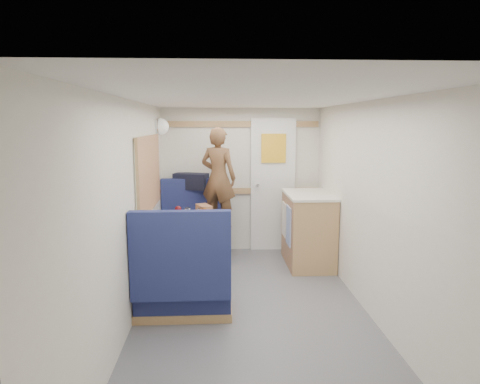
{
  "coord_description": "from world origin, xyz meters",
  "views": [
    {
      "loc": [
        -0.32,
        -3.69,
        1.79
      ],
      "look_at": [
        -0.08,
        0.9,
        1.05
      ],
      "focal_mm": 32.0,
      "sensor_mm": 36.0,
      "label": 1
    }
  ],
  "objects": [
    {
      "name": "ceiling",
      "position": [
        0.0,
        0.0,
        2.0
      ],
      "size": [
        4.5,
        4.5,
        0.0
      ],
      "primitive_type": "plane",
      "rotation": [
        3.14,
        0.0,
        0.0
      ],
      "color": "silver",
      "rests_on": "wall_back"
    },
    {
      "name": "floor",
      "position": [
        0.0,
        0.0,
        0.0
      ],
      "size": [
        4.5,
        4.5,
        0.0
      ],
      "primitive_type": "plane",
      "color": "#515156",
      "rests_on": "ground"
    },
    {
      "name": "tumbler_right",
      "position": [
        -0.52,
        1.1,
        0.78
      ],
      "size": [
        0.07,
        0.07,
        0.11
      ],
      "primitive_type": "cylinder",
      "color": "silver",
      "rests_on": "dinette_table"
    },
    {
      "name": "bench_near",
      "position": [
        -0.65,
        0.14,
        0.3
      ],
      "size": [
        0.9,
        0.59,
        1.05
      ],
      "color": "#191D52",
      "rests_on": "floor"
    },
    {
      "name": "duffel_bag",
      "position": [
        -0.69,
        2.12,
        1.01
      ],
      "size": [
        0.5,
        0.34,
        0.22
      ],
      "primitive_type": "cube",
      "rotation": [
        0.0,
        0.0,
        -0.31
      ],
      "color": "black",
      "rests_on": "ledge"
    },
    {
      "name": "oak_trim_low",
      "position": [
        0.0,
        2.23,
        0.85
      ],
      "size": [
        2.15,
        0.02,
        0.08
      ],
      "primitive_type": "cube",
      "color": "#936342",
      "rests_on": "wall_back"
    },
    {
      "name": "wall_back",
      "position": [
        0.0,
        2.25,
        1.0
      ],
      "size": [
        2.2,
        0.02,
        2.0
      ],
      "primitive_type": "cube",
      "color": "silver",
      "rests_on": "floor"
    },
    {
      "name": "wine_glass",
      "position": [
        -0.76,
        0.98,
        0.84
      ],
      "size": [
        0.08,
        0.08,
        0.17
      ],
      "color": "white",
      "rests_on": "dinette_table"
    },
    {
      "name": "bread_loaf",
      "position": [
        -0.49,
        1.38,
        0.77
      ],
      "size": [
        0.21,
        0.27,
        0.1
      ],
      "primitive_type": "cube",
      "rotation": [
        0.0,
        0.0,
        0.39
      ],
      "color": "olive",
      "rests_on": "dinette_table"
    },
    {
      "name": "salt_grinder",
      "position": [
        -0.74,
        1.06,
        0.76
      ],
      "size": [
        0.04,
        0.04,
        0.09
      ],
      "primitive_type": "cylinder",
      "color": "white",
      "rests_on": "dinette_table"
    },
    {
      "name": "pepper_grinder",
      "position": [
        -0.56,
        1.01,
        0.77
      ],
      "size": [
        0.04,
        0.04,
        0.09
      ],
      "primitive_type": "cylinder",
      "color": "black",
      "rests_on": "dinette_table"
    },
    {
      "name": "cheese_block",
      "position": [
        -0.6,
        0.83,
        0.76
      ],
      "size": [
        0.12,
        0.09,
        0.04
      ],
      "primitive_type": "cube",
      "rotation": [
        0.0,
        0.0,
        0.2
      ],
      "color": "#E8D986",
      "rests_on": "tray"
    },
    {
      "name": "beer_glass",
      "position": [
        -0.49,
        1.09,
        0.78
      ],
      "size": [
        0.07,
        0.07,
        0.11
      ],
      "primitive_type": "cylinder",
      "color": "#8E4314",
      "rests_on": "dinette_table"
    },
    {
      "name": "wall_left",
      "position": [
        -1.1,
        0.0,
        1.0
      ],
      "size": [
        0.02,
        4.5,
        2.0
      ],
      "primitive_type": "cube",
      "color": "silver",
      "rests_on": "floor"
    },
    {
      "name": "dome_light",
      "position": [
        -1.04,
        1.85,
        1.75
      ],
      "size": [
        0.2,
        0.2,
        0.2
      ],
      "primitive_type": "sphere",
      "color": "white",
      "rests_on": "wall_left"
    },
    {
      "name": "rear_door",
      "position": [
        0.45,
        2.22,
        0.97
      ],
      "size": [
        0.62,
        0.12,
        1.86
      ],
      "color": "white",
      "rests_on": "wall_back"
    },
    {
      "name": "wall_right",
      "position": [
        1.1,
        0.0,
        1.0
      ],
      "size": [
        0.02,
        4.5,
        2.0
      ],
      "primitive_type": "cube",
      "color": "silver",
      "rests_on": "floor"
    },
    {
      "name": "dinette_table",
      "position": [
        -0.65,
        1.0,
        0.57
      ],
      "size": [
        0.62,
        0.92,
        0.72
      ],
      "color": "white",
      "rests_on": "floor"
    },
    {
      "name": "orange_fruit",
      "position": [
        -0.43,
        0.83,
        0.78
      ],
      "size": [
        0.08,
        0.08,
        0.08
      ],
      "primitive_type": "sphere",
      "color": "#D36809",
      "rests_on": "tray"
    },
    {
      "name": "oak_trim_high",
      "position": [
        0.0,
        2.23,
        1.78
      ],
      "size": [
        2.15,
        0.02,
        0.08
      ],
      "primitive_type": "cube",
      "color": "#936342",
      "rests_on": "wall_back"
    },
    {
      "name": "side_window",
      "position": [
        -1.08,
        1.0,
        1.25
      ],
      "size": [
        0.04,
        1.3,
        0.72
      ],
      "primitive_type": "cube",
      "color": "#9FA88F",
      "rests_on": "wall_left"
    },
    {
      "name": "tumbler_left",
      "position": [
        -0.82,
        0.67,
        0.78
      ],
      "size": [
        0.07,
        0.07,
        0.11
      ],
      "primitive_type": "cylinder",
      "color": "silver",
      "rests_on": "dinette_table"
    },
    {
      "name": "person",
      "position": [
        -0.31,
        1.78,
        1.1
      ],
      "size": [
        0.56,
        0.48,
        1.29
      ],
      "primitive_type": "imported",
      "rotation": [
        0.0,
        0.0,
        2.72
      ],
      "color": "brown",
      "rests_on": "bench_far"
    },
    {
      "name": "ledge",
      "position": [
        -0.65,
        2.12,
        0.88
      ],
      "size": [
        0.9,
        0.14,
        0.04
      ],
      "primitive_type": "cube",
      "color": "#936342",
      "rests_on": "bench_far"
    },
    {
      "name": "tray",
      "position": [
        -0.6,
        0.8,
        0.73
      ],
      "size": [
        0.33,
        0.38,
        0.02
      ],
      "primitive_type": "cube",
      "rotation": [
        0.0,
        0.0,
        -0.26
      ],
      "color": "white",
      "rests_on": "dinette_table"
    },
    {
      "name": "bench_far",
      "position": [
        -0.65,
        1.86,
        0.3
      ],
      "size": [
        0.9,
        0.59,
        1.05
      ],
      "color": "#191D52",
      "rests_on": "floor"
    },
    {
      "name": "galley_counter",
      "position": [
        0.82,
        1.55,
        0.47
      ],
      "size": [
        0.57,
        0.92,
        0.92
      ],
      "color": "#936342",
      "rests_on": "floor"
    },
    {
      "name": "tumbler_mid",
      "position": [
        -0.67,
        1.17,
        0.77
      ],
      "size": [
        0.06,
        0.06,
        0.11
      ],
      "primitive_type": "cylinder",
      "color": "silver",
      "rests_on": "dinette_table"
    }
  ]
}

